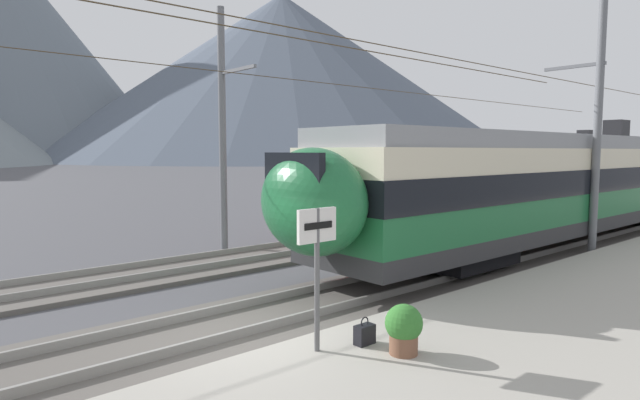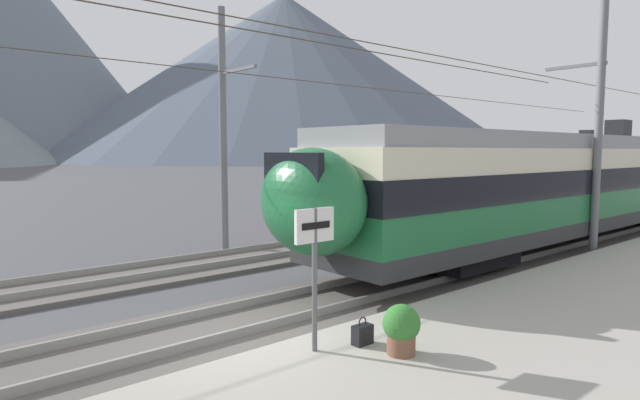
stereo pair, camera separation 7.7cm
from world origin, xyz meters
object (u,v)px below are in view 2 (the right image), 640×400
(platform_sign, at_px, (315,247))
(handbag_near_sign, at_px, (362,334))
(catenary_mast_far_side, at_px, (225,126))
(train_near_platform, at_px, (569,182))
(train_far_track, at_px, (548,172))
(catenary_mast_mid, at_px, (596,117))
(potted_plant_platform_edge, at_px, (401,327))

(platform_sign, distance_m, handbag_near_sign, 1.61)
(catenary_mast_far_side, bearing_deg, train_near_platform, -34.79)
(train_far_track, bearing_deg, platform_sign, -161.35)
(catenary_mast_mid, height_order, potted_plant_platform_edge, catenary_mast_mid)
(platform_sign, relative_size, potted_plant_platform_edge, 2.88)
(train_near_platform, relative_size, catenary_mast_mid, 0.55)
(catenary_mast_far_side, relative_size, potted_plant_platform_edge, 61.65)
(train_near_platform, xyz_separation_m, potted_plant_platform_edge, (-12.91, -3.44, -1.45))
(train_far_track, relative_size, catenary_mast_mid, 0.65)
(train_near_platform, distance_m, catenary_mast_far_side, 12.07)
(handbag_near_sign, bearing_deg, platform_sign, 159.16)
(catenary_mast_far_side, bearing_deg, train_far_track, -5.12)
(catenary_mast_mid, distance_m, catenary_mast_far_side, 11.58)
(train_far_track, bearing_deg, potted_plant_platform_edge, -158.53)
(catenary_mast_mid, relative_size, handbag_near_sign, 105.41)
(catenary_mast_far_side, height_order, platform_sign, catenary_mast_far_side)
(catenary_mast_far_side, xyz_separation_m, platform_sign, (-4.00, -9.32, -2.20))
(platform_sign, bearing_deg, train_near_platform, 10.37)
(train_near_platform, relative_size, potted_plant_platform_edge, 33.83)
(platform_sign, distance_m, potted_plant_platform_edge, 1.72)
(train_far_track, height_order, platform_sign, train_far_track)
(train_near_platform, height_order, catenary_mast_mid, catenary_mast_mid)
(train_far_track, relative_size, catenary_mast_far_side, 0.65)
(train_far_track, height_order, catenary_mast_far_side, catenary_mast_far_side)
(train_far_track, distance_m, potted_plant_platform_edge, 23.45)
(train_far_track, height_order, catenary_mast_mid, catenary_mast_mid)
(handbag_near_sign, bearing_deg, train_far_track, 19.86)
(catenary_mast_far_side, bearing_deg, platform_sign, -113.24)
(platform_sign, bearing_deg, train_far_track, 18.65)
(train_near_platform, bearing_deg, handbag_near_sign, -167.91)
(catenary_mast_mid, relative_size, potted_plant_platform_edge, 61.65)
(catenary_mast_mid, relative_size, catenary_mast_far_side, 1.00)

